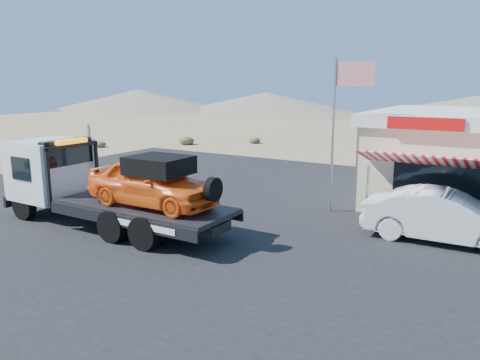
# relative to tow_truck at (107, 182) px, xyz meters

# --- Properties ---
(ground) EXTENTS (120.00, 120.00, 0.00)m
(ground) POSITION_rel_tow_truck_xyz_m (1.40, 1.53, -1.64)
(ground) COLOR #957E55
(ground) RESTS_ON ground
(asphalt_lot) EXTENTS (32.00, 24.00, 0.02)m
(asphalt_lot) POSITION_rel_tow_truck_xyz_m (3.40, 4.53, -1.63)
(asphalt_lot) COLOR black
(asphalt_lot) RESTS_ON ground
(tow_truck) EXTENTS (9.11, 2.70, 3.04)m
(tow_truck) POSITION_rel_tow_truck_xyz_m (0.00, 0.00, 0.00)
(tow_truck) COLOR black
(tow_truck) RESTS_ON asphalt_lot
(white_sedan) EXTENTS (5.15, 1.92, 1.68)m
(white_sedan) POSITION_rel_tow_truck_xyz_m (10.58, 4.46, -0.78)
(white_sedan) COLOR silver
(white_sedan) RESTS_ON asphalt_lot
(flagpole) EXTENTS (1.55, 0.10, 6.00)m
(flagpole) POSITION_rel_tow_truck_xyz_m (6.33, 6.03, 2.13)
(flagpole) COLOR #99999E
(flagpole) RESTS_ON asphalt_lot
(desert_scrub) EXTENTS (24.76, 34.40, 0.69)m
(desert_scrub) POSITION_rel_tow_truck_xyz_m (-12.44, 11.11, -1.36)
(desert_scrub) COLOR #3E4626
(desert_scrub) RESTS_ON ground
(distant_hills) EXTENTS (126.00, 48.00, 4.20)m
(distant_hills) POSITION_rel_tow_truck_xyz_m (-8.37, 56.67, 0.25)
(distant_hills) COLOR #726B59
(distant_hills) RESTS_ON ground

